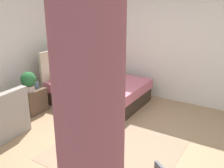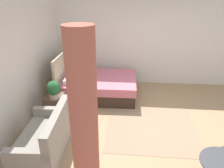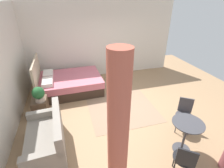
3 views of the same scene
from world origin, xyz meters
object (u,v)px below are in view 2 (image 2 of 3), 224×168
Objects in this scene: couch at (45,139)px; potted_plant at (54,89)px; bed at (97,85)px; nightstand at (55,106)px; vase at (56,91)px.

potted_plant is (1.19, 0.21, 0.46)m from couch.
bed is 4.02× the size of nightstand.
couch reaches higher than nightstand.
couch is 3.50× the size of potted_plant.
bed is at bearing -12.76° from couch.
nightstand is at bearing 24.90° from potted_plant.
vase is (0.12, -0.01, 0.33)m from nightstand.
nightstand is 0.50m from potted_plant.
potted_plant reaches higher than vase.
potted_plant is (-0.10, -0.05, 0.49)m from nightstand.
nightstand is 3.75× the size of vase.
vase is at bearing 9.91° from couch.
vase is (-1.09, 0.81, 0.29)m from bed.
couch is 10.45× the size of vase.
potted_plant is at bearing 10.00° from couch.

